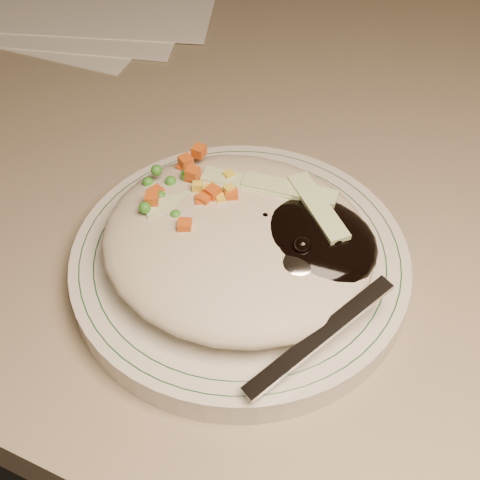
% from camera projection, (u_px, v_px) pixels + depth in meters
% --- Properties ---
extents(desk, '(1.40, 0.70, 0.74)m').
position_uv_depth(desk, '(343.00, 300.00, 0.73)').
color(desk, gray).
rests_on(desk, ground).
extents(plate, '(0.25, 0.25, 0.02)m').
position_uv_depth(plate, '(240.00, 264.00, 0.49)').
color(plate, silver).
rests_on(plate, desk).
extents(plate_rim, '(0.23, 0.23, 0.00)m').
position_uv_depth(plate_rim, '(240.00, 255.00, 0.48)').
color(plate_rim, '#144723').
rests_on(plate_rim, plate).
extents(meal, '(0.21, 0.19, 0.05)m').
position_uv_depth(meal, '(245.00, 237.00, 0.46)').
color(meal, '#B9AD96').
rests_on(meal, plate).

